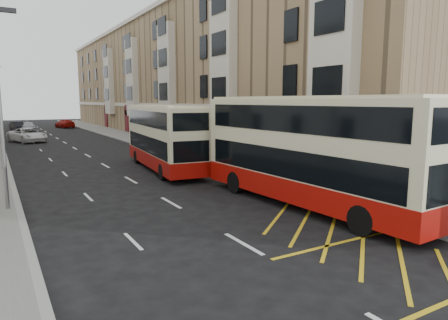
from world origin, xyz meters
TOP-DOWN VIEW (x-y plane):
  - ground at (0.00, 0.00)m, footprint 200.00×200.00m
  - pavement_right at (8.00, 30.00)m, footprint 4.00×120.00m
  - kerb_right at (6.00, 30.00)m, footprint 0.25×120.00m
  - kerb_left at (-6.00, 30.00)m, footprint 0.25×120.00m
  - road_markings at (0.00, 45.00)m, footprint 10.00×110.00m
  - terrace_right at (14.88, 45.38)m, footprint 10.75×79.00m
  - guard_railing at (6.25, 5.75)m, footprint 0.06×6.56m
  - street_lamp_near at (-6.35, 12.00)m, footprint 0.93×0.18m
  - double_decker_front at (4.94, 6.49)m, footprint 3.29×12.00m
  - double_decker_rear at (3.01, 18.33)m, footprint 3.47×10.84m
  - pedestrian_far at (7.57, 6.73)m, footprint 1.00×0.93m
  - white_van at (-3.45, 42.63)m, footprint 4.24×6.05m
  - car_silver at (-2.25, 57.35)m, footprint 1.95×4.64m
  - car_dark at (-3.35, 63.55)m, footprint 2.38×4.25m
  - car_red at (3.87, 65.32)m, footprint 2.99×5.20m

SIDE VIEW (x-z plane):
  - ground at x=0.00m, z-range 0.00..0.00m
  - road_markings at x=0.00m, z-range 0.00..0.01m
  - pavement_right at x=8.00m, z-range 0.00..0.15m
  - kerb_right at x=6.00m, z-range 0.00..0.15m
  - kerb_left at x=-6.00m, z-range 0.00..0.15m
  - car_dark at x=-3.35m, z-range 0.00..1.33m
  - car_red at x=3.87m, z-range 0.00..1.42m
  - white_van at x=-3.45m, z-range 0.00..1.53m
  - car_silver at x=-2.25m, z-range 0.00..1.57m
  - guard_railing at x=6.25m, z-range 0.35..1.36m
  - pedestrian_far at x=7.57m, z-range 0.15..1.80m
  - double_decker_rear at x=3.01m, z-range 0.04..4.29m
  - double_decker_front at x=4.94m, z-range 0.04..4.78m
  - street_lamp_near at x=-6.35m, z-range 0.64..8.64m
  - terrace_right at x=14.88m, z-range -0.10..15.15m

